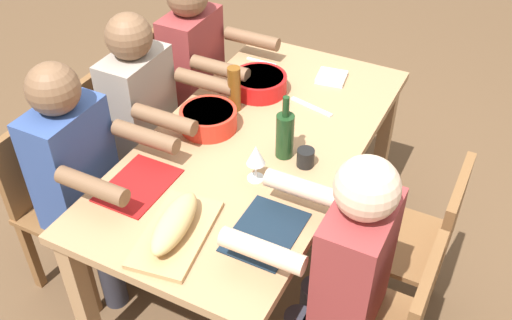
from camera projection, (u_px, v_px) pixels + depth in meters
name	position (u px, v px, depth m)	size (l,w,h in m)	color
ground_plane	(256.00, 254.00, 3.02)	(8.00, 8.00, 0.00)	brown
dining_table	(256.00, 156.00, 2.61)	(1.73, 0.88, 0.74)	#A87F56
chair_far_left	(58.00, 196.00, 2.65)	(0.40, 0.40, 0.85)	brown
diner_far_left	(81.00, 172.00, 2.45)	(0.41, 0.53, 1.20)	#2D2D38
diner_near_left	(342.00, 269.00, 2.05)	(0.41, 0.53, 1.20)	#2D2D38
chair_far_center	(123.00, 139.00, 2.98)	(0.40, 0.40, 0.85)	brown
diner_far_center	(147.00, 114.00, 2.78)	(0.41, 0.53, 1.20)	#2D2D38
chair_near_center	(419.00, 239.00, 2.45)	(0.40, 0.40, 0.85)	brown
chair_far_right	(174.00, 94.00, 3.31)	(0.40, 0.40, 0.85)	brown
diner_far_right	(200.00, 68.00, 3.11)	(0.41, 0.53, 1.20)	#2D2D38
serving_bowl_salad	(208.00, 118.00, 2.59)	(0.25, 0.25, 0.09)	red
serving_bowl_greens	(259.00, 83.00, 2.83)	(0.27, 0.27, 0.09)	red
cutting_board	(176.00, 234.00, 2.11)	(0.40, 0.22, 0.02)	tan
bread_loaf	(175.00, 223.00, 2.07)	(0.32, 0.11, 0.09)	tan
wine_bottle	(285.00, 134.00, 2.41)	(0.08, 0.08, 0.29)	#193819
beer_bottle	(234.00, 89.00, 2.67)	(0.06, 0.06, 0.22)	brown
wine_glass	(256.00, 156.00, 2.28)	(0.08, 0.08, 0.17)	silver
placemat_far_left	(138.00, 185.00, 2.32)	(0.32, 0.23, 0.01)	maroon
placemat_near_left	(266.00, 232.00, 2.12)	(0.32, 0.23, 0.01)	#142333
cup_near_center	(306.00, 158.00, 2.40)	(0.07, 0.07, 0.08)	black
fork_far_right	(261.00, 62.00, 3.08)	(0.02, 0.17, 0.01)	silver
carving_knife	(311.00, 107.00, 2.75)	(0.23, 0.02, 0.01)	silver
napkin_stack	(332.00, 77.00, 2.94)	(0.14, 0.14, 0.02)	white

